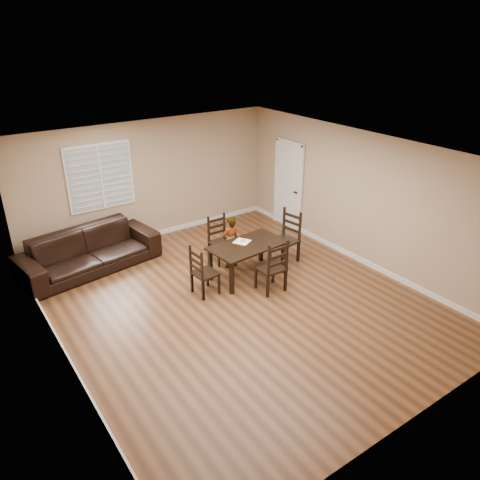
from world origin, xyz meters
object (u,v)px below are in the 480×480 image
at_px(dining_table, 247,249).
at_px(chair_near, 218,240).
at_px(chair_right, 289,238).
at_px(child, 230,242).
at_px(sofa, 89,251).
at_px(donut, 243,240).
at_px(chair_left, 200,274).
at_px(chair_far, 275,270).

height_order(dining_table, chair_near, chair_near).
bearing_deg(chair_right, child, -119.52).
bearing_deg(chair_near, child, -87.03).
distance_m(dining_table, chair_right, 1.15).
relative_size(dining_table, chair_right, 1.40).
bearing_deg(sofa, donut, -46.62).
height_order(chair_left, donut, chair_left).
bearing_deg(dining_table, chair_near, 89.47).
bearing_deg(chair_right, chair_left, -94.80).
xyz_separation_m(dining_table, child, (-0.04, 0.53, -0.05)).
height_order(chair_far, sofa, chair_far).
bearing_deg(chair_left, dining_table, -88.60).
height_order(chair_left, sofa, chair_left).
height_order(chair_far, child, child).
bearing_deg(chair_far, dining_table, -84.82).
height_order(chair_right, child, chair_right).
xyz_separation_m(chair_near, donut, (0.07, -0.78, 0.26)).
bearing_deg(donut, sofa, 142.19).
bearing_deg(chair_far, chair_left, -29.55).
bearing_deg(sofa, child, -41.40).
xyz_separation_m(chair_near, sofa, (-2.37, 1.12, -0.05)).
xyz_separation_m(dining_table, chair_left, (-1.12, -0.09, -0.16)).
bearing_deg(chair_near, sofa, 154.33).
height_order(chair_near, chair_far, chair_far).
height_order(chair_near, sofa, chair_near).
height_order(dining_table, child, child).
bearing_deg(sofa, chair_far, -57.76).
xyz_separation_m(chair_near, child, (0.02, -0.41, 0.10)).
bearing_deg(dining_table, donut, 83.66).
distance_m(chair_near, chair_right, 1.47).
distance_m(dining_table, child, 0.53).
height_order(chair_near, chair_left, chair_near).
height_order(dining_table, donut, donut).
bearing_deg(dining_table, chair_right, 0.58).
xyz_separation_m(chair_far, chair_left, (-1.17, 0.71, -0.04)).
distance_m(dining_table, donut, 0.20).
relative_size(donut, sofa, 0.04).
height_order(chair_right, sofa, chair_right).
xyz_separation_m(child, sofa, (-2.39, 1.53, -0.14)).
relative_size(chair_far, child, 0.96).
xyz_separation_m(chair_far, donut, (-0.05, 0.96, 0.24)).
relative_size(chair_far, chair_left, 1.09).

